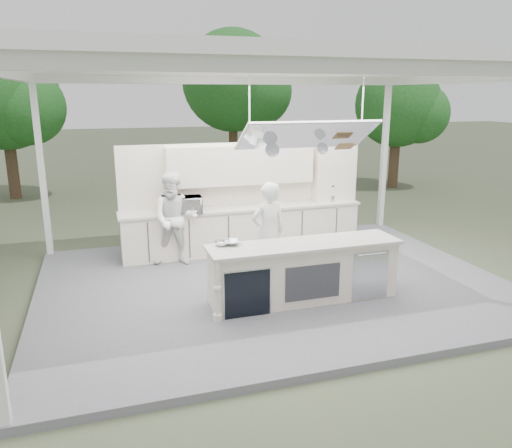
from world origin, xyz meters
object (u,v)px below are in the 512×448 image
object	(u,v)px
demo_island	(303,272)
head_chef	(268,233)
back_counter	(243,228)
sous_chef	(175,219)

from	to	relation	value
demo_island	head_chef	size ratio (longest dim) A/B	1.74
back_counter	sous_chef	world-z (taller)	sous_chef
demo_island	head_chef	bearing A→B (deg)	105.73
head_chef	back_counter	bearing A→B (deg)	-103.04
back_counter	head_chef	size ratio (longest dim) A/B	2.85
back_counter	sous_chef	bearing A→B (deg)	-162.53
sous_chef	demo_island	bearing A→B (deg)	-40.86
demo_island	back_counter	world-z (taller)	same
sous_chef	back_counter	bearing A→B (deg)	31.12
demo_island	back_counter	bearing A→B (deg)	93.63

